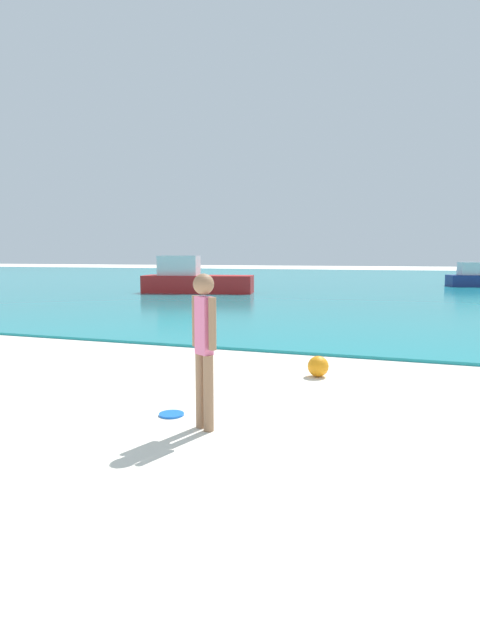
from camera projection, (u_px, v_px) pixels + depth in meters
water at (372, 281)px, 38.10m from camera, size 160.00×60.00×0.06m
person_standing at (204, 342)px, 5.38m from camera, size 0.35×0.24×1.70m
frisbee at (171, 414)px, 5.98m from camera, size 0.30×0.30×0.03m
boat_near at (194, 280)px, 25.11m from camera, size 5.66×2.85×1.84m
beach_ball at (318, 366)px, 7.88m from camera, size 0.33×0.33×0.33m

